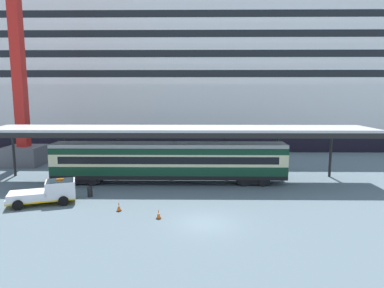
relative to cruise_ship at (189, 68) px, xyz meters
name	(u,v)px	position (x,y,z in m)	size (l,w,h in m)	color
ground_plane	(205,223)	(2.05, -43.57, -13.94)	(400.00, 400.00, 0.00)	slate
cruise_ship	(189,68)	(0.00, 0.00, 0.00)	(153.85, 28.01, 41.40)	black
platform_canopy	(169,130)	(-1.30, -32.28, -8.57)	(40.41, 5.73, 5.64)	beige
train_carriage	(169,161)	(-1.30, -32.73, -11.63)	(23.29, 2.81, 4.11)	black
service_truck	(49,192)	(-10.73, -39.35, -12.95)	(5.57, 3.61, 2.02)	white
traffic_cone_near	(159,214)	(-1.29, -42.70, -13.60)	(0.36, 0.36, 0.68)	black
traffic_cone_mid	(119,207)	(-4.54, -41.14, -13.58)	(0.36, 0.36, 0.73)	black
dockside_crane	(16,9)	(-20.18, -23.96, 5.14)	(10.14, 4.40, 59.20)	#595960
quay_bollard	(90,191)	(-7.93, -37.45, -13.42)	(0.48, 0.48, 0.96)	black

